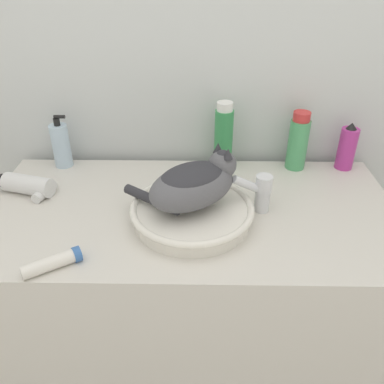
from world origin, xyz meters
name	(u,v)px	position (x,y,z in m)	size (l,w,h in m)	color
wall_back	(192,49)	(0.00, 0.68, 1.20)	(8.00, 0.05, 2.40)	silver
vanity_counter	(191,304)	(0.00, 0.31, 0.41)	(1.25, 0.63, 0.82)	beige
sink_basin	(192,212)	(0.01, 0.26, 0.85)	(0.35, 0.35, 0.06)	white
cat	(194,183)	(0.01, 0.26, 0.94)	(0.35, 0.27, 0.16)	#56565B
faucet	(260,191)	(0.20, 0.31, 0.88)	(0.12, 0.06, 0.13)	silver
mouthwash_bottle	(298,142)	(0.37, 0.59, 0.92)	(0.07, 0.07, 0.21)	#4CA366
shampoo_bottle_tall	(224,137)	(0.11, 0.59, 0.93)	(0.06, 0.06, 0.24)	#338C4C
soap_pump_bottle	(61,145)	(-0.46, 0.59, 0.90)	(0.06, 0.06, 0.19)	silver
spray_bottle_trigger	(347,148)	(0.54, 0.59, 0.89)	(0.06, 0.06, 0.17)	#B2338C
cream_tube	(53,263)	(-0.33, 0.05, 0.83)	(0.14, 0.11, 0.04)	silver
hair_dryer	(29,186)	(-0.51, 0.40, 0.85)	(0.19, 0.12, 0.06)	silver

